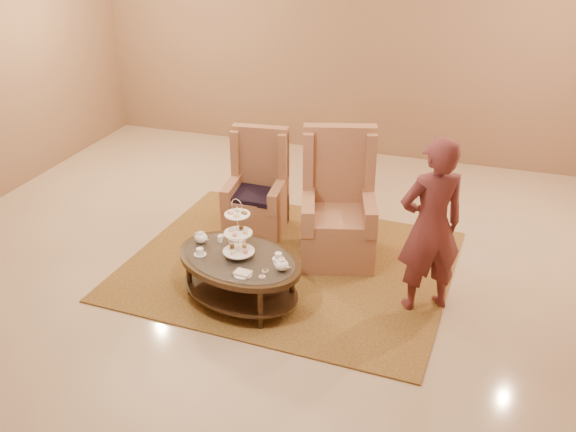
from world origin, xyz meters
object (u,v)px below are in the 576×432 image
(tea_table, at_px, (239,265))
(armchair_left, at_px, (257,197))
(person, at_px, (431,227))
(armchair_right, at_px, (338,216))

(tea_table, relative_size, armchair_left, 1.27)
(tea_table, bearing_deg, armchair_left, 123.40)
(armchair_left, distance_m, person, 2.30)
(armchair_left, bearing_deg, tea_table, -82.12)
(armchair_right, xyz_separation_m, person, (1.01, -0.69, 0.38))
(person, bearing_deg, tea_table, -16.36)
(armchair_left, xyz_separation_m, person, (2.03, -0.99, 0.44))
(tea_table, bearing_deg, person, 34.34)
(armchair_left, distance_m, armchair_right, 1.06)
(tea_table, height_order, armchair_right, armchair_right)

